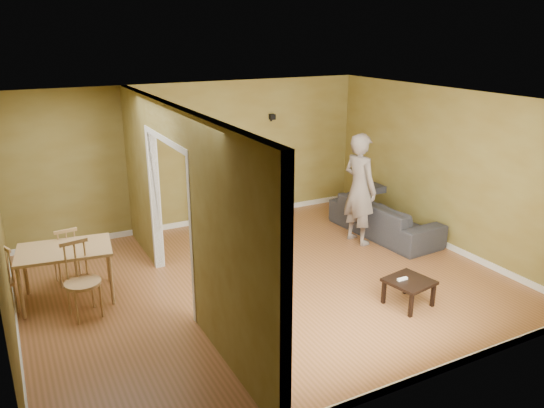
{
  "coord_description": "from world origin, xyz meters",
  "views": [
    {
      "loc": [
        -3.1,
        -6.14,
        3.45
      ],
      "look_at": [
        0.2,
        0.2,
        1.1
      ],
      "focal_mm": 35.0,
      "sensor_mm": 36.0,
      "label": 1
    }
  ],
  "objects_px": {
    "bookshelf": "(212,177)",
    "coffee_table": "(409,284)",
    "chair_near": "(82,281)",
    "chair_far": "(66,255)",
    "sofa": "(385,213)",
    "dining_table": "(65,254)",
    "person": "(360,180)"
  },
  "relations": [
    {
      "from": "coffee_table",
      "to": "chair_near",
      "type": "bearing_deg",
      "value": 156.48
    },
    {
      "from": "coffee_table",
      "to": "chair_near",
      "type": "xyz_separation_m",
      "value": [
        -3.81,
        1.66,
        0.18
      ]
    },
    {
      "from": "coffee_table",
      "to": "sofa",
      "type": "bearing_deg",
      "value": 58.34
    },
    {
      "from": "person",
      "to": "chair_far",
      "type": "bearing_deg",
      "value": 75.17
    },
    {
      "from": "dining_table",
      "to": "person",
      "type": "bearing_deg",
      "value": -1.38
    },
    {
      "from": "chair_near",
      "to": "person",
      "type": "bearing_deg",
      "value": -4.37
    },
    {
      "from": "person",
      "to": "chair_near",
      "type": "distance_m",
      "value": 4.6
    },
    {
      "from": "sofa",
      "to": "person",
      "type": "xyz_separation_m",
      "value": [
        -0.61,
        -0.05,
        0.69
      ]
    },
    {
      "from": "bookshelf",
      "to": "coffee_table",
      "type": "bearing_deg",
      "value": -74.21
    },
    {
      "from": "sofa",
      "to": "person",
      "type": "distance_m",
      "value": 0.92
    },
    {
      "from": "person",
      "to": "bookshelf",
      "type": "xyz_separation_m",
      "value": [
        -1.86,
        1.93,
        -0.2
      ]
    },
    {
      "from": "sofa",
      "to": "dining_table",
      "type": "xyz_separation_m",
      "value": [
        -5.26,
        0.06,
        0.25
      ]
    },
    {
      "from": "sofa",
      "to": "bookshelf",
      "type": "bearing_deg",
      "value": 49.23
    },
    {
      "from": "person",
      "to": "dining_table",
      "type": "bearing_deg",
      "value": 81.71
    },
    {
      "from": "bookshelf",
      "to": "chair_near",
      "type": "relative_size",
      "value": 1.84
    },
    {
      "from": "coffee_table",
      "to": "chair_far",
      "type": "relative_size",
      "value": 0.62
    },
    {
      "from": "sofa",
      "to": "dining_table",
      "type": "distance_m",
      "value": 5.27
    },
    {
      "from": "sofa",
      "to": "chair_far",
      "type": "height_order",
      "value": "chair_far"
    },
    {
      "from": "chair_near",
      "to": "dining_table",
      "type": "bearing_deg",
      "value": 92.04
    },
    {
      "from": "dining_table",
      "to": "chair_far",
      "type": "distance_m",
      "value": 0.58
    },
    {
      "from": "bookshelf",
      "to": "coffee_table",
      "type": "xyz_separation_m",
      "value": [
        1.14,
        -4.04,
        -0.6
      ]
    },
    {
      "from": "chair_near",
      "to": "coffee_table",
      "type": "bearing_deg",
      "value": -33.55
    },
    {
      "from": "bookshelf",
      "to": "dining_table",
      "type": "height_order",
      "value": "bookshelf"
    },
    {
      "from": "sofa",
      "to": "dining_table",
      "type": "height_order",
      "value": "sofa"
    },
    {
      "from": "dining_table",
      "to": "coffee_table",
      "type": "bearing_deg",
      "value": -29.46
    },
    {
      "from": "person",
      "to": "bookshelf",
      "type": "distance_m",
      "value": 2.69
    },
    {
      "from": "chair_far",
      "to": "bookshelf",
      "type": "bearing_deg",
      "value": -161.74
    },
    {
      "from": "dining_table",
      "to": "chair_near",
      "type": "relative_size",
      "value": 1.2
    },
    {
      "from": "sofa",
      "to": "chair_near",
      "type": "distance_m",
      "value": 5.17
    },
    {
      "from": "coffee_table",
      "to": "chair_far",
      "type": "height_order",
      "value": "chair_far"
    },
    {
      "from": "chair_near",
      "to": "chair_far",
      "type": "height_order",
      "value": "chair_near"
    },
    {
      "from": "chair_near",
      "to": "chair_far",
      "type": "distance_m",
      "value": 1.09
    }
  ]
}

